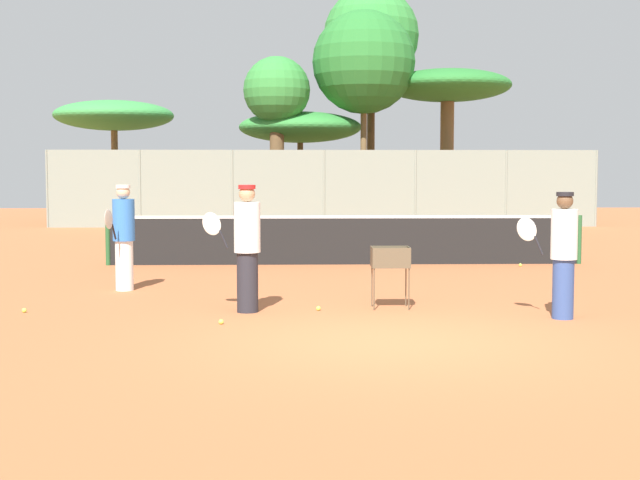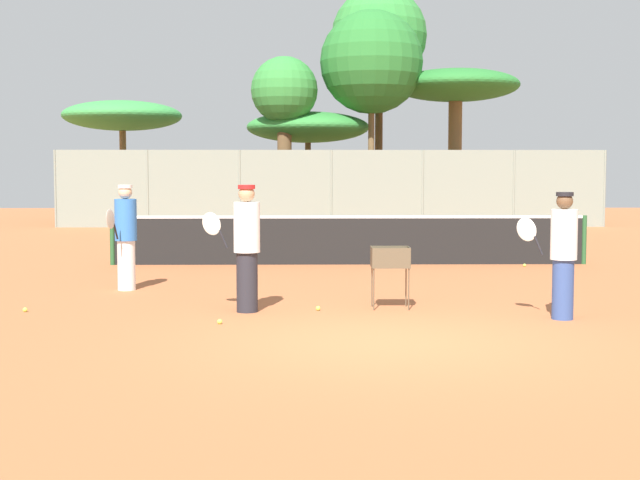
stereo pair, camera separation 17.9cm
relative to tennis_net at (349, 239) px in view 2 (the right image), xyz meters
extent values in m
plane|color=#B26038|center=(0.00, -8.90, -0.56)|extent=(80.00, 80.00, 0.00)
cylinder|color=#26592D|center=(-5.15, 0.00, -0.02)|extent=(0.10, 0.10, 1.07)
cylinder|color=#26592D|center=(5.15, 0.00, -0.02)|extent=(0.10, 0.10, 1.07)
cube|color=black|center=(0.00, 0.00, -0.05)|extent=(10.29, 0.01, 1.01)
cube|color=white|center=(0.00, 0.00, 0.48)|extent=(10.29, 0.02, 0.06)
cylinder|color=gray|center=(-10.08, 13.33, 0.86)|extent=(0.08, 0.08, 2.83)
cylinder|color=gray|center=(-6.72, 13.33, 0.86)|extent=(0.08, 0.08, 2.83)
cylinder|color=gray|center=(-3.36, 13.33, 0.86)|extent=(0.08, 0.08, 2.83)
cylinder|color=gray|center=(0.00, 13.33, 0.86)|extent=(0.08, 0.08, 2.83)
cylinder|color=gray|center=(3.36, 13.33, 0.86)|extent=(0.08, 0.08, 2.83)
cylinder|color=gray|center=(6.72, 13.33, 0.86)|extent=(0.08, 0.08, 2.83)
cylinder|color=gray|center=(10.08, 13.33, 0.86)|extent=(0.08, 0.08, 2.83)
cube|color=gray|center=(0.00, 13.33, 0.86)|extent=(20.15, 0.01, 2.83)
cylinder|color=brown|center=(5.20, 17.34, 1.90)|extent=(0.56, 0.56, 4.91)
ellipsoid|color=#28722D|center=(5.20, 17.34, 5.00)|extent=(5.20, 5.20, 1.30)
cylinder|color=brown|center=(-0.84, 17.34, 1.05)|extent=(0.24, 0.24, 3.22)
ellipsoid|color=#338438|center=(-0.84, 17.34, 3.29)|extent=(5.02, 5.02, 1.25)
cylinder|color=brown|center=(-1.77, 15.61, 1.65)|extent=(0.56, 0.56, 4.42)
sphere|color=#338438|center=(-1.77, 15.61, 4.64)|extent=(2.60, 2.60, 2.60)
cylinder|color=brown|center=(-8.43, 17.45, 1.30)|extent=(0.27, 0.27, 3.71)
ellipsoid|color=#388E42|center=(-8.43, 17.45, 3.76)|extent=(4.84, 4.84, 1.21)
cylinder|color=brown|center=(1.67, 16.18, 2.01)|extent=(0.25, 0.25, 5.13)
sphere|color=#28722D|center=(1.67, 16.18, 5.79)|extent=(4.08, 4.08, 4.08)
cylinder|color=brown|center=(2.15, 18.40, 2.70)|extent=(0.32, 0.32, 6.52)
sphere|color=#338438|center=(2.15, 18.40, 7.16)|extent=(3.99, 3.99, 3.99)
cylinder|color=#334C8C|center=(2.56, -7.29, -0.15)|extent=(0.29, 0.29, 0.82)
cylinder|color=white|center=(2.56, -7.29, 0.61)|extent=(0.36, 0.36, 0.68)
sphere|color=brown|center=(2.56, -7.29, 1.06)|extent=(0.22, 0.22, 0.22)
cylinder|color=black|center=(2.56, -7.29, 1.15)|extent=(0.23, 0.23, 0.06)
cylinder|color=black|center=(2.27, -7.08, 0.43)|extent=(0.13, 0.11, 0.27)
ellipsoid|color=silver|center=(2.13, -6.97, 0.65)|extent=(0.34, 0.26, 0.43)
cylinder|color=white|center=(-4.01, -4.14, -0.13)|extent=(0.30, 0.30, 0.85)
cylinder|color=blue|center=(-4.01, -4.14, 0.64)|extent=(0.37, 0.37, 0.71)
sphere|color=#DBB28C|center=(-4.01, -4.14, 1.11)|extent=(0.23, 0.23, 0.23)
cylinder|color=white|center=(-4.01, -4.14, 1.21)|extent=(0.24, 0.24, 0.06)
cylinder|color=black|center=(-4.11, -4.49, 0.47)|extent=(0.07, 0.15, 0.27)
ellipsoid|color=silver|center=(-4.16, -4.67, 0.69)|extent=(0.13, 0.39, 0.43)
cylinder|color=#26262D|center=(-1.80, -6.58, -0.13)|extent=(0.31, 0.31, 0.86)
cylinder|color=white|center=(-1.80, -6.58, 0.67)|extent=(0.38, 0.38, 0.72)
sphere|color=tan|center=(-1.80, -6.58, 1.14)|extent=(0.23, 0.23, 0.23)
cylinder|color=red|center=(-1.80, -6.58, 1.24)|extent=(0.25, 0.25, 0.06)
cylinder|color=black|center=(-2.14, -6.46, 0.49)|extent=(0.15, 0.08, 0.27)
ellipsoid|color=silver|center=(-2.32, -6.40, 0.71)|extent=(0.39, 0.16, 0.43)
cylinder|color=brown|center=(0.04, -6.47, -0.25)|extent=(0.02, 0.02, 0.61)
cylinder|color=brown|center=(0.55, -6.47, -0.25)|extent=(0.02, 0.02, 0.61)
cylinder|color=brown|center=(0.04, -6.11, -0.25)|extent=(0.02, 0.02, 0.61)
cylinder|color=brown|center=(0.55, -6.11, -0.25)|extent=(0.02, 0.02, 0.61)
cube|color=brown|center=(0.29, -6.29, 0.06)|extent=(0.55, 0.40, 0.01)
cube|color=brown|center=(0.29, -6.49, 0.21)|extent=(0.55, 0.01, 0.30)
cube|color=brown|center=(0.29, -6.09, 0.21)|extent=(0.55, 0.01, 0.30)
cube|color=brown|center=(0.02, -6.29, 0.21)|extent=(0.01, 0.40, 0.30)
cube|color=brown|center=(0.57, -6.29, 0.21)|extent=(0.01, 0.40, 0.30)
sphere|color=#D1E54C|center=(0.44, -6.29, 0.15)|extent=(0.07, 0.07, 0.07)
sphere|color=#D1E54C|center=(0.39, -6.15, 0.15)|extent=(0.07, 0.07, 0.07)
sphere|color=#D1E54C|center=(0.21, -6.39, 0.15)|extent=(0.07, 0.07, 0.07)
sphere|color=#D1E54C|center=(0.35, -6.32, 0.10)|extent=(0.07, 0.07, 0.07)
sphere|color=#D1E54C|center=(0.25, -6.26, 0.15)|extent=(0.07, 0.07, 0.07)
sphere|color=#D1E54C|center=(0.46, -6.18, 0.10)|extent=(0.07, 0.07, 0.07)
sphere|color=#D1E54C|center=(0.42, -6.16, 0.10)|extent=(0.07, 0.07, 0.07)
sphere|color=#D1E54C|center=(0.09, -6.25, 0.15)|extent=(0.07, 0.07, 0.07)
sphere|color=#D1E54C|center=(0.16, -6.26, 0.15)|extent=(0.07, 0.07, 0.07)
sphere|color=#D1E54C|center=(0.44, -6.22, 0.10)|extent=(0.07, 0.07, 0.07)
sphere|color=#D1E54C|center=(0.43, -6.44, 0.10)|extent=(0.07, 0.07, 0.07)
sphere|color=#D1E54C|center=(3.72, -0.52, -0.53)|extent=(0.07, 0.07, 0.07)
sphere|color=#D1E54C|center=(-0.77, -6.47, -0.53)|extent=(0.07, 0.07, 0.07)
sphere|color=#D1E54C|center=(-2.09, -7.61, -0.53)|extent=(0.07, 0.07, 0.07)
sphere|color=#D1E54C|center=(-5.00, -6.54, -0.53)|extent=(0.07, 0.07, 0.07)
cube|color=#232328|center=(-4.59, 15.36, -0.11)|extent=(4.20, 1.70, 0.90)
cube|color=#33383D|center=(-4.79, 15.36, 0.69)|extent=(2.20, 1.50, 0.70)
camera|label=1|loc=(-1.14, -19.30, 1.45)|focal=50.00mm
camera|label=2|loc=(-0.96, -19.30, 1.45)|focal=50.00mm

